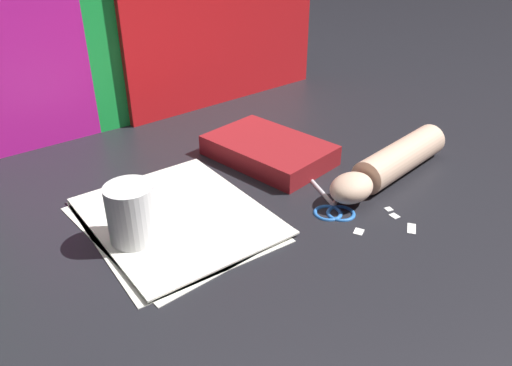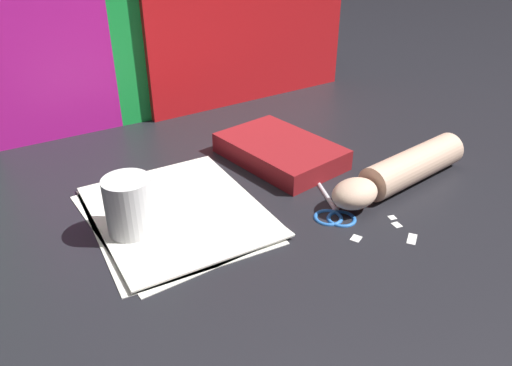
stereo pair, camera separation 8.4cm
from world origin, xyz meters
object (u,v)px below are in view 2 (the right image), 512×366
Objects in this scene: book_closed at (280,151)px; mug at (130,208)px; paper_stack at (176,213)px; hand_forearm at (401,171)px; scissors at (336,209)px.

mug is (-0.35, -0.11, 0.03)m from book_closed.
paper_stack is at bearing -161.46° from book_closed.
book_closed is 0.81× the size of hand_forearm.
paper_stack is 1.26× the size of book_closed.
hand_forearm is 0.50m from mug.
scissors is 0.46× the size of hand_forearm.
paper_stack is 3.37× the size of mug.
hand_forearm is at bearing 4.42° from scissors.
paper_stack is 1.02× the size of hand_forearm.
book_closed is at bearing 17.38° from mug.
hand_forearm is at bearing -10.99° from mug.
book_closed is 0.37m from mug.
paper_stack is 0.28m from book_closed.
paper_stack is 0.43m from hand_forearm.
hand_forearm reaches higher than scissors.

